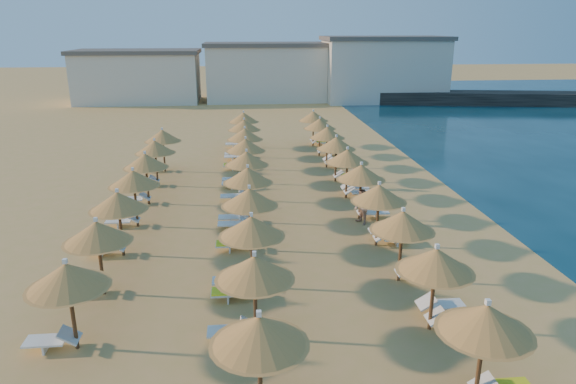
{
  "coord_description": "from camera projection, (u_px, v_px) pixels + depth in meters",
  "views": [
    {
      "loc": [
        -2.46,
        -20.49,
        9.25
      ],
      "look_at": [
        -0.14,
        4.0,
        1.3
      ],
      "focal_mm": 32.0,
      "sensor_mm": 36.0,
      "label": 1
    }
  ],
  "objects": [
    {
      "name": "parasol_row_east",
      "position": [
        361.0,
        173.0,
        25.19
      ],
      "size": [
        2.43,
        35.69,
        2.96
      ],
      "color": "brown",
      "rests_on": "ground"
    },
    {
      "name": "ground",
      "position": [
        300.0,
        248.0,
        22.47
      ],
      "size": [
        220.0,
        220.0,
        0.0
      ],
      "primitive_type": "plane",
      "color": "tan",
      "rests_on": "ground"
    },
    {
      "name": "hotel_blocks",
      "position": [
        272.0,
        72.0,
        65.91
      ],
      "size": [
        46.84,
        10.64,
        8.1
      ],
      "color": "silver",
      "rests_on": "ground"
    },
    {
      "name": "parasol_row_inland",
      "position": [
        134.0,
        179.0,
        24.2
      ],
      "size": [
        2.43,
        22.39,
        2.96
      ],
      "color": "brown",
      "rests_on": "ground"
    },
    {
      "name": "beachgoer_c",
      "position": [
        357.0,
        175.0,
        30.39
      ],
      "size": [
        0.84,
        1.11,
        1.75
      ],
      "primitive_type": "imported",
      "rotation": [
        0.0,
        0.0,
        -1.1
      ],
      "color": "tan",
      "rests_on": "ground"
    },
    {
      "name": "loungers",
      "position": [
        275.0,
        215.0,
        25.38
      ],
      "size": [
        13.94,
        34.81,
        0.66
      ],
      "color": "white",
      "rests_on": "ground"
    },
    {
      "name": "parasol_row_west",
      "position": [
        248.0,
        176.0,
        24.69
      ],
      "size": [
        2.43,
        35.69,
        2.96
      ],
      "color": "brown",
      "rests_on": "ground"
    },
    {
      "name": "beachgoer_b",
      "position": [
        362.0,
        207.0,
        24.96
      ],
      "size": [
        0.93,
        1.03,
        1.74
      ],
      "primitive_type": "imported",
      "rotation": [
        0.0,
        0.0,
        -1.18
      ],
      "color": "tan",
      "rests_on": "ground"
    },
    {
      "name": "jetty",
      "position": [
        500.0,
        98.0,
        63.88
      ],
      "size": [
        30.25,
        8.9,
        1.5
      ],
      "primitive_type": "cube",
      "rotation": [
        0.0,
        0.0,
        -0.17
      ],
      "color": "black",
      "rests_on": "ground"
    }
  ]
}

